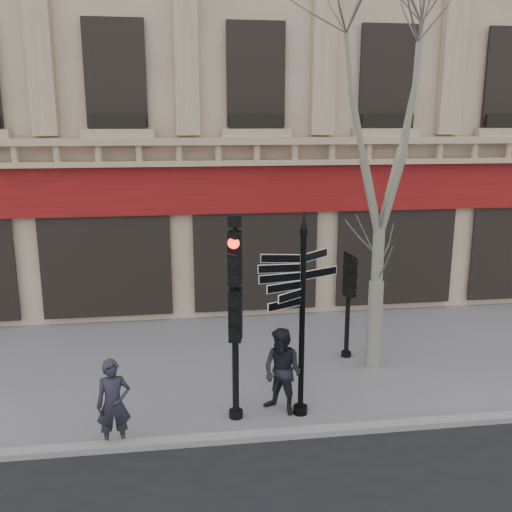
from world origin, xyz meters
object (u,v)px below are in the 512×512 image
Objects in this scene: pedestrian_b at (282,372)px; pedestrian_a at (114,404)px; fingerpost at (303,281)px; traffic_signal_main at (235,293)px; plane_tree at (385,121)px; traffic_signal_secondary at (349,287)px.

pedestrian_a is at bearing -122.64° from pedestrian_b.
traffic_signal_main is (-1.22, 0.03, -0.19)m from fingerpost.
traffic_signal_main is 2.43× the size of pedestrian_a.
fingerpost is 2.47× the size of pedestrian_a.
traffic_signal_main is at bearing 163.44° from fingerpost.
plane_tree reaches higher than fingerpost.
traffic_signal_secondary reaches higher than pedestrian_b.
fingerpost is 1.81m from pedestrian_b.
pedestrian_b is (-1.96, -2.36, -0.85)m from traffic_signal_secondary.
plane_tree is 7.50m from pedestrian_a.
traffic_signal_secondary is at bearing 53.73° from traffic_signal_main.
traffic_signal_main is at bearing -150.76° from plane_tree.
pedestrian_a is at bearing -148.59° from traffic_signal_main.
pedestrian_b is (2.99, 0.78, 0.04)m from pedestrian_a.
traffic_signal_main is 4.77m from plane_tree.
traffic_signal_main is 3.81m from traffic_signal_secondary.
plane_tree reaches higher than pedestrian_a.
pedestrian_a is (-4.95, -3.13, -0.89)m from traffic_signal_secondary.
plane_tree is at bearing -61.35° from traffic_signal_secondary.
fingerpost is 2.35× the size of pedestrian_b.
traffic_signal_secondary is 3.75m from plane_tree.
fingerpost is at bearing 3.02° from pedestrian_a.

